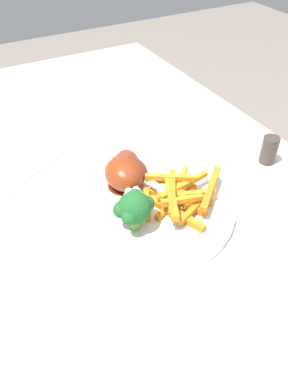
{
  "coord_description": "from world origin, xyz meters",
  "views": [
    {
      "loc": [
        0.43,
        -0.22,
        1.15
      ],
      "look_at": [
        0.02,
        0.0,
        0.76
      ],
      "focal_mm": 36.64,
      "sensor_mm": 36.0,
      "label": 1
    }
  ],
  "objects_px": {
    "pepper_shaker": "(269,150)",
    "broccoli_floret_front": "(134,208)",
    "dinner_plate": "(144,204)",
    "chicken_drumstick_far": "(127,168)",
    "chicken_drumstick_extra": "(130,170)",
    "chicken_drumstick_near": "(125,176)",
    "dining_table": "(138,243)",
    "carrot_fries_pile": "(180,196)"
  },
  "relations": [
    {
      "from": "dinner_plate",
      "to": "broccoli_floret_front",
      "type": "bearing_deg",
      "value": -42.84
    },
    {
      "from": "dining_table",
      "to": "broccoli_floret_front",
      "type": "relative_size",
      "value": 20.42
    },
    {
      "from": "chicken_drumstick_near",
      "to": "chicken_drumstick_far",
      "type": "distance_m",
      "value": 0.03
    },
    {
      "from": "dinner_plate",
      "to": "broccoli_floret_front",
      "type": "xyz_separation_m",
      "value": [
        0.04,
        -0.04,
        0.04
      ]
    },
    {
      "from": "dinner_plate",
      "to": "chicken_drumstick_near",
      "type": "height_order",
      "value": "chicken_drumstick_near"
    },
    {
      "from": "chicken_drumstick_near",
      "to": "chicken_drumstick_extra",
      "type": "height_order",
      "value": "chicken_drumstick_near"
    },
    {
      "from": "dinner_plate",
      "to": "chicken_drumstick_near",
      "type": "relative_size",
      "value": 2.24
    },
    {
      "from": "dinner_plate",
      "to": "chicken_drumstick_near",
      "type": "distance_m",
      "value": 0.06
    },
    {
      "from": "chicken_drumstick_near",
      "to": "pepper_shaker",
      "type": "bearing_deg",
      "value": 80.23
    },
    {
      "from": "pepper_shaker",
      "to": "broccoli_floret_front",
      "type": "bearing_deg",
      "value": -81.85
    },
    {
      "from": "dining_table",
      "to": "dinner_plate",
      "type": "distance_m",
      "value": 0.11
    },
    {
      "from": "broccoli_floret_front",
      "to": "chicken_drumstick_extra",
      "type": "xyz_separation_m",
      "value": [
        -0.1,
        0.05,
        -0.02
      ]
    },
    {
      "from": "carrot_fries_pile",
      "to": "chicken_drumstick_extra",
      "type": "relative_size",
      "value": 1.26
    },
    {
      "from": "chicken_drumstick_near",
      "to": "broccoli_floret_front",
      "type": "bearing_deg",
      "value": -17.98
    },
    {
      "from": "chicken_drumstick_extra",
      "to": "chicken_drumstick_near",
      "type": "bearing_deg",
      "value": -52.5
    },
    {
      "from": "carrot_fries_pile",
      "to": "dinner_plate",
      "type": "bearing_deg",
      "value": -123.85
    },
    {
      "from": "carrot_fries_pile",
      "to": "pepper_shaker",
      "type": "bearing_deg",
      "value": 98.49
    },
    {
      "from": "dining_table",
      "to": "carrot_fries_pile",
      "type": "bearing_deg",
      "value": 41.47
    },
    {
      "from": "dinner_plate",
      "to": "pepper_shaker",
      "type": "height_order",
      "value": "pepper_shaker"
    },
    {
      "from": "dinner_plate",
      "to": "carrot_fries_pile",
      "type": "height_order",
      "value": "carrot_fries_pile"
    },
    {
      "from": "broccoli_floret_front",
      "to": "chicken_drumstick_near",
      "type": "xyz_separation_m",
      "value": [
        -0.09,
        0.03,
        -0.01
      ]
    },
    {
      "from": "dinner_plate",
      "to": "pepper_shaker",
      "type": "relative_size",
      "value": 5.61
    },
    {
      "from": "dinner_plate",
      "to": "pepper_shaker",
      "type": "distance_m",
      "value": 0.26
    },
    {
      "from": "broccoli_floret_front",
      "to": "chicken_drumstick_far",
      "type": "distance_m",
      "value": 0.12
    },
    {
      "from": "chicken_drumstick_far",
      "to": "carrot_fries_pile",
      "type": "bearing_deg",
      "value": 22.78
    },
    {
      "from": "chicken_drumstick_far",
      "to": "dinner_plate",
      "type": "bearing_deg",
      "value": -4.05
    },
    {
      "from": "dinner_plate",
      "to": "chicken_drumstick_extra",
      "type": "bearing_deg",
      "value": 173.83
    },
    {
      "from": "pepper_shaker",
      "to": "chicken_drumstick_extra",
      "type": "bearing_deg",
      "value": -103.13
    },
    {
      "from": "chicken_drumstick_far",
      "to": "pepper_shaker",
      "type": "height_order",
      "value": "chicken_drumstick_far"
    },
    {
      "from": "chicken_drumstick_far",
      "to": "chicken_drumstick_extra",
      "type": "height_order",
      "value": "same"
    },
    {
      "from": "dining_table",
      "to": "carrot_fries_pile",
      "type": "relative_size",
      "value": 8.21
    },
    {
      "from": "carrot_fries_pile",
      "to": "chicken_drumstick_far",
      "type": "height_order",
      "value": "chicken_drumstick_far"
    },
    {
      "from": "carrot_fries_pile",
      "to": "pepper_shaker",
      "type": "distance_m",
      "value": 0.22
    },
    {
      "from": "chicken_drumstick_near",
      "to": "pepper_shaker",
      "type": "distance_m",
      "value": 0.27
    },
    {
      "from": "dinner_plate",
      "to": "chicken_drumstick_far",
      "type": "bearing_deg",
      "value": 175.95
    },
    {
      "from": "dining_table",
      "to": "chicken_drumstick_near",
      "type": "relative_size",
      "value": 10.01
    },
    {
      "from": "dining_table",
      "to": "broccoli_floret_front",
      "type": "bearing_deg",
      "value": -30.99
    },
    {
      "from": "pepper_shaker",
      "to": "dinner_plate",
      "type": "bearing_deg",
      "value": -89.83
    },
    {
      "from": "carrot_fries_pile",
      "to": "chicken_drumstick_near",
      "type": "xyz_separation_m",
      "value": [
        -0.08,
        -0.06,
        0.01
      ]
    },
    {
      "from": "carrot_fries_pile",
      "to": "chicken_drumstick_far",
      "type": "bearing_deg",
      "value": -157.22
    },
    {
      "from": "dining_table",
      "to": "chicken_drumstick_extra",
      "type": "height_order",
      "value": "chicken_drumstick_extra"
    },
    {
      "from": "broccoli_floret_front",
      "to": "chicken_drumstick_extra",
      "type": "height_order",
      "value": "broccoli_floret_front"
    }
  ]
}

